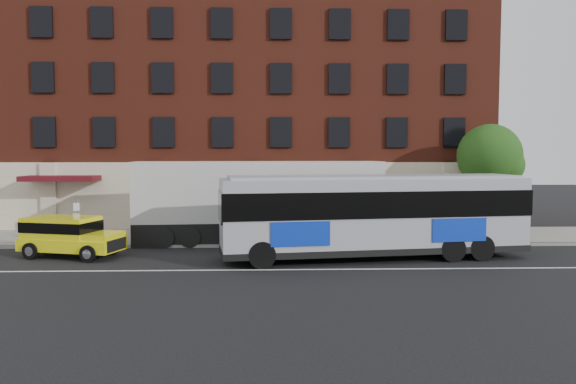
{
  "coord_description": "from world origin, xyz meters",
  "views": [
    {
      "loc": [
        1.05,
        -21.84,
        4.72
      ],
      "look_at": [
        1.96,
        5.5,
        2.8
      ],
      "focal_mm": 34.97,
      "sensor_mm": 36.0,
      "label": 1
    }
  ],
  "objects_px": {
    "city_bus": "(374,213)",
    "shipping_container": "(259,203)",
    "yellow_suv": "(67,234)",
    "street_tree": "(490,158)",
    "sign_pole": "(77,219)"
  },
  "relations": [
    {
      "from": "yellow_suv",
      "to": "street_tree",
      "type": "bearing_deg",
      "value": 15.07
    },
    {
      "from": "street_tree",
      "to": "city_bus",
      "type": "bearing_deg",
      "value": -139.43
    },
    {
      "from": "street_tree",
      "to": "yellow_suv",
      "type": "xyz_separation_m",
      "value": [
        -21.66,
        -5.83,
        -3.36
      ]
    },
    {
      "from": "yellow_suv",
      "to": "shipping_container",
      "type": "xyz_separation_m",
      "value": [
        8.62,
        3.8,
        1.07
      ]
    },
    {
      "from": "street_tree",
      "to": "city_bus",
      "type": "height_order",
      "value": "street_tree"
    },
    {
      "from": "sign_pole",
      "to": "city_bus",
      "type": "height_order",
      "value": "city_bus"
    },
    {
      "from": "street_tree",
      "to": "shipping_container",
      "type": "distance_m",
      "value": 13.39
    },
    {
      "from": "sign_pole",
      "to": "shipping_container",
      "type": "xyz_separation_m",
      "value": [
        9.01,
        1.31,
        0.66
      ]
    },
    {
      "from": "sign_pole",
      "to": "shipping_container",
      "type": "relative_size",
      "value": 0.19
    },
    {
      "from": "city_bus",
      "to": "yellow_suv",
      "type": "relative_size",
      "value": 2.83
    },
    {
      "from": "sign_pole",
      "to": "yellow_suv",
      "type": "xyz_separation_m",
      "value": [
        0.38,
        -2.49,
        -0.41
      ]
    },
    {
      "from": "street_tree",
      "to": "yellow_suv",
      "type": "relative_size",
      "value": 1.27
    },
    {
      "from": "street_tree",
      "to": "city_bus",
      "type": "relative_size",
      "value": 0.45
    },
    {
      "from": "city_bus",
      "to": "shipping_container",
      "type": "xyz_separation_m",
      "value": [
        -5.18,
        4.7,
        0.06
      ]
    },
    {
      "from": "city_bus",
      "to": "shipping_container",
      "type": "bearing_deg",
      "value": 137.81
    }
  ]
}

